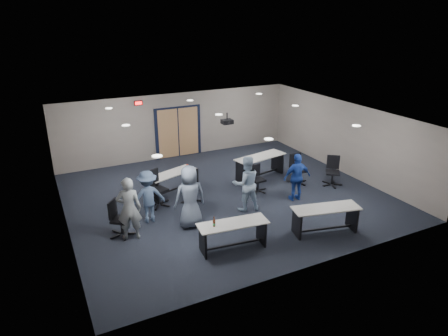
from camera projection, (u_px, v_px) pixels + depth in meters
name	position (u px, v px, depth m)	size (l,w,h in m)	color
floor	(226.00, 196.00, 13.39)	(10.00, 10.00, 0.00)	black
back_wall	(178.00, 125.00, 16.66)	(10.00, 0.04, 2.70)	gray
front_wall	(313.00, 217.00, 9.13)	(10.00, 0.04, 2.70)	gray
left_wall	(61.00, 185.00, 10.84)	(0.04, 9.00, 2.70)	gray
right_wall	(345.00, 138.00, 14.96)	(0.04, 9.00, 2.70)	gray
ceiling	(226.00, 117.00, 12.41)	(10.00, 9.00, 0.04)	silver
double_door	(178.00, 132.00, 16.74)	(2.00, 0.07, 2.20)	black
exit_sign	(138.00, 103.00, 15.56)	(0.32, 0.07, 0.18)	black
ceiling_projector	(227.00, 122.00, 13.06)	(0.35, 0.32, 0.37)	black
ceiling_can_lights	(222.00, 116.00, 12.63)	(6.24, 5.74, 0.02)	white
table_front_left	(233.00, 231.00, 10.21)	(1.87, 0.81, 1.01)	beige
table_front_right	(325.00, 215.00, 10.98)	(1.96, 1.03, 0.76)	beige
table_back_left	(172.00, 179.00, 13.46)	(1.86, 1.15, 0.83)	beige
table_back_right	(260.00, 163.00, 14.72)	(2.11, 1.06, 0.82)	beige
chair_back_a	(158.00, 189.00, 12.50)	(0.73, 0.73, 1.16)	black
chair_back_b	(191.00, 186.00, 12.80)	(0.67, 0.67, 1.06)	black
chair_back_c	(258.00, 179.00, 13.55)	(0.59, 0.59, 0.93)	black
chair_back_d	(298.00, 169.00, 14.18)	(0.67, 0.67, 1.07)	black
chair_loose_left	(121.00, 218.00, 10.82)	(0.65, 0.65, 1.03)	black
chair_loose_right	(333.00, 171.00, 14.02)	(0.66, 0.66, 1.05)	black
person_gray	(129.00, 209.00, 10.55)	(0.65, 0.43, 1.78)	gray
person_plaid	(190.00, 197.00, 11.16)	(0.89, 0.58, 1.83)	slate
person_lightblue	(246.00, 184.00, 12.14)	(0.85, 0.66, 1.75)	#A4BEDA
person_navy	(297.00, 177.00, 12.83)	(0.93, 0.39, 1.58)	#1C3C9E
person_back	(148.00, 197.00, 11.47)	(1.02, 0.59, 1.58)	#465C7F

